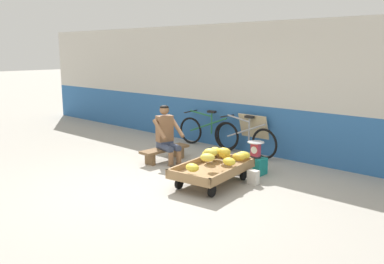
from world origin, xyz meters
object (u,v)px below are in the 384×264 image
shopping_bag (253,177)px  sign_board (255,134)px  banana_cart (212,170)px  vendor_seated (167,134)px  low_bench (165,151)px  weighing_scale (256,149)px  plastic_crate (255,166)px  bicycle_near_left (208,132)px  bicycle_far_left (245,138)px

shopping_bag → sign_board: bearing=123.4°
shopping_bag → banana_cart: bearing=-136.9°
vendor_seated → shopping_bag: vendor_seated is taller
low_bench → sign_board: (0.98, 1.75, 0.23)m
weighing_scale → shopping_bag: 0.70m
low_bench → plastic_crate: size_ratio=3.09×
low_bench → vendor_seated: vendor_seated is taller
low_bench → bicycle_near_left: bearing=96.4°
weighing_scale → shopping_bag: weighing_scale is taller
bicycle_far_left → sign_board: size_ratio=1.92×
bicycle_near_left → low_bench: bearing=-83.6°
plastic_crate → bicycle_near_left: bearing=152.6°
vendor_seated → bicycle_near_left: 1.60m
bicycle_near_left → vendor_seated: bearing=-80.7°
plastic_crate → banana_cart: bearing=-100.6°
weighing_scale → bicycle_near_left: bicycle_near_left is taller
shopping_bag → plastic_crate: bearing=121.0°
plastic_crate → shopping_bag: 0.61m
low_bench → weighing_scale: (1.84, 0.50, 0.25)m
bicycle_near_left → sign_board: size_ratio=1.92×
weighing_scale → sign_board: 1.52m
vendor_seated → low_bench: bearing=165.4°
weighing_scale → shopping_bag: size_ratio=1.25×
vendor_seated → bicycle_near_left: bearing=99.3°
vendor_seated → plastic_crate: (1.76, 0.52, -0.42)m
vendor_seated → plastic_crate: bearing=16.6°
banana_cart → shopping_bag: size_ratio=6.38×
low_bench → sign_board: 2.02m
low_bench → bicycle_far_left: bearing=60.0°
bicycle_near_left → bicycle_far_left: (1.06, -0.01, 0.00)m
bicycle_far_left → weighing_scale: bearing=-47.2°
plastic_crate → bicycle_near_left: size_ratio=0.22×
vendor_seated → weighing_scale: vendor_seated is taller
weighing_scale → plastic_crate: bearing=90.0°
banana_cart → bicycle_near_left: size_ratio=0.92×
shopping_bag → low_bench: bearing=179.4°
bicycle_far_left → plastic_crate: bearing=-47.2°
banana_cart → plastic_crate: (0.19, 0.99, -0.09)m
bicycle_near_left → bicycle_far_left: size_ratio=1.00×
banana_cart → bicycle_near_left: (-1.83, 2.04, 0.11)m
bicycle_far_left → shopping_bag: bicycle_far_left is taller
plastic_crate → shopping_bag: plastic_crate is taller
vendor_seated → shopping_bag: (2.07, -0.00, -0.45)m
banana_cart → low_bench: size_ratio=1.38×
weighing_scale → shopping_bag: (0.31, -0.52, -0.33)m
plastic_crate → weighing_scale: (-0.00, -0.00, 0.30)m
banana_cart → bicycle_far_left: bicycle_far_left is taller
low_bench → bicycle_near_left: size_ratio=0.67×
vendor_seated → weighing_scale: size_ratio=3.80×
low_bench → sign_board: size_ratio=1.29×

